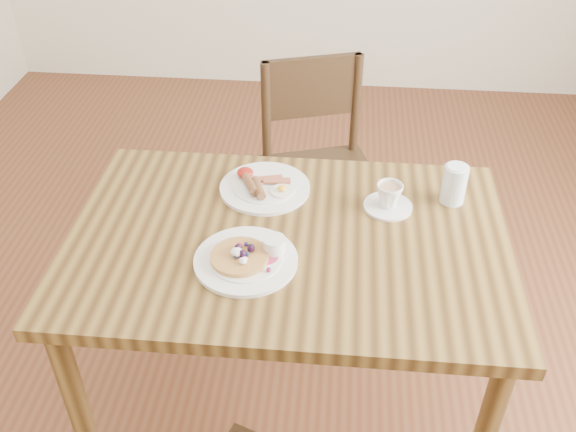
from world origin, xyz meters
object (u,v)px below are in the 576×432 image
object	(u,v)px
breakfast_plate	(263,186)
pancake_plate	(247,258)
water_glass	(454,184)
chair_far	(318,165)
teacup_saucer	(389,198)
dining_table	(288,264)

from	to	relation	value
breakfast_plate	pancake_plate	bearing A→B (deg)	-90.11
water_glass	chair_far	bearing A→B (deg)	126.74
pancake_plate	breakfast_plate	size ratio (longest dim) A/B	1.00
teacup_saucer	breakfast_plate	bearing A→B (deg)	171.49
pancake_plate	teacup_saucer	size ratio (longest dim) A/B	1.93
breakfast_plate	water_glass	size ratio (longest dim) A/B	2.30
breakfast_plate	chair_far	bearing A→B (deg)	75.64
chair_far	teacup_saucer	size ratio (longest dim) A/B	6.29
teacup_saucer	water_glass	size ratio (longest dim) A/B	1.20
pancake_plate	breakfast_plate	distance (m)	0.33
dining_table	breakfast_plate	bearing A→B (deg)	113.67
water_glass	dining_table	bearing A→B (deg)	-155.55
chair_far	breakfast_plate	distance (m)	0.63
breakfast_plate	water_glass	bearing A→B (deg)	-0.54
dining_table	breakfast_plate	world-z (taller)	breakfast_plate
dining_table	pancake_plate	bearing A→B (deg)	-130.02
pancake_plate	teacup_saucer	bearing A→B (deg)	36.42
dining_table	teacup_saucer	distance (m)	0.34
dining_table	chair_far	size ratio (longest dim) A/B	1.36
dining_table	teacup_saucer	world-z (taller)	teacup_saucer
breakfast_plate	teacup_saucer	bearing A→B (deg)	-8.51
teacup_saucer	water_glass	bearing A→B (deg)	14.99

